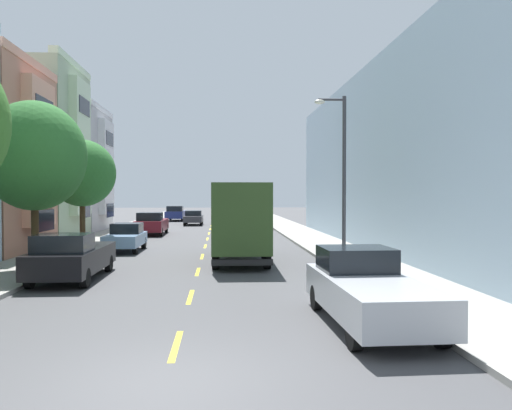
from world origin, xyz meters
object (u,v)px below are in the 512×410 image
parked_pickup_navy (176,214)px  parked_hatchback_sky (126,237)px  parked_pickup_burgundy (152,224)px  delivery_box_truck (240,218)px  street_lamp (341,167)px  parked_pickup_silver (368,290)px  parked_sedan_forest (259,220)px  street_tree_second (34,156)px  parked_sedan_orange (252,216)px  moving_charcoal_sedan (194,217)px  street_tree_third (82,173)px  parked_pickup_black (71,257)px

parked_pickup_navy → parked_hatchback_sky: bearing=-89.9°
parked_pickup_burgundy → delivery_box_truck: bearing=-68.9°
street_lamp → parked_pickup_silver: (-1.56, -9.42, -3.39)m
parked_pickup_burgundy → parked_sedan_forest: (8.71, 6.80, -0.08)m
parked_pickup_navy → delivery_box_truck: bearing=-80.6°
street_tree_second → parked_sedan_orange: bearing=72.3°
delivery_box_truck → moving_charcoal_sedan: size_ratio=1.78×
parked_sedan_forest → parked_hatchback_sky: (-8.61, -18.02, 0.01)m
street_tree_third → parked_pickup_silver: 19.51m
street_tree_third → parked_pickup_navy: (2.16, 32.19, -3.36)m
parked_sedan_orange → parked_sedan_forest: bearing=-89.0°
street_lamp → parked_pickup_silver: street_lamp is taller
parked_pickup_navy → parked_sedan_orange: 10.30m
parked_pickup_silver → moving_charcoal_sedan: bearing=98.8°
street_lamp → moving_charcoal_sedan: 31.72m
parked_pickup_burgundy → parked_pickup_silver: same height
street_tree_second → parked_pickup_black: size_ratio=1.25×
street_tree_second → parked_sedan_forest: size_ratio=1.46×
moving_charcoal_sedan → parked_hatchback_sky: bearing=-95.8°
street_tree_second → parked_pickup_silver: street_tree_second is taller
parked_sedan_forest → parked_hatchback_sky: 19.97m
street_lamp → delivery_box_truck: (-4.16, 2.23, -2.22)m
street_tree_third → moving_charcoal_sedan: street_tree_third is taller
parked_sedan_forest → parked_pickup_silver: bearing=-90.0°
street_lamp → parked_pickup_black: (-10.39, -2.53, -3.39)m
street_tree_third → parked_pickup_black: street_tree_third is taller
street_tree_third → parked_pickup_navy: street_tree_third is taller
parked_pickup_burgundy → parked_sedan_forest: size_ratio=1.17×
street_lamp → parked_pickup_navy: (-10.20, 38.67, -3.39)m
parked_pickup_navy → parked_sedan_orange: bearing=-34.4°
parked_sedan_forest → parked_sedan_orange: same height
parked_pickup_burgundy → moving_charcoal_sedan: parked_pickup_burgundy is taller
street_tree_second → street_tree_third: size_ratio=1.13×
parked_pickup_burgundy → parked_pickup_silver: 28.85m
parked_pickup_silver → parked_pickup_black: 11.20m
street_lamp → parked_pickup_burgundy: bearing=119.6°
street_lamp → parked_pickup_navy: 40.13m
parked_sedan_forest → moving_charcoal_sedan: size_ratio=1.00×
street_lamp → parked_sedan_forest: street_lamp is taller
parked_pickup_silver → parked_sedan_forest: (0.01, 34.31, -0.08)m
street_tree_third → parked_pickup_navy: bearing=86.2°
moving_charcoal_sedan → street_lamp: bearing=-75.8°
parked_pickup_black → delivery_box_truck: bearing=37.4°
parked_pickup_navy → parked_sedan_orange: parked_pickup_navy is taller
parked_pickup_silver → parked_pickup_navy: size_ratio=1.00×
delivery_box_truck → parked_pickup_black: bearing=-142.6°
parked_sedan_orange → moving_charcoal_sedan: 6.47m
parked_hatchback_sky → street_tree_second: bearing=-106.5°
parked_pickup_burgundy → parked_hatchback_sky: (0.10, -11.21, -0.07)m
parked_pickup_silver → parked_sedan_forest: bearing=90.0°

